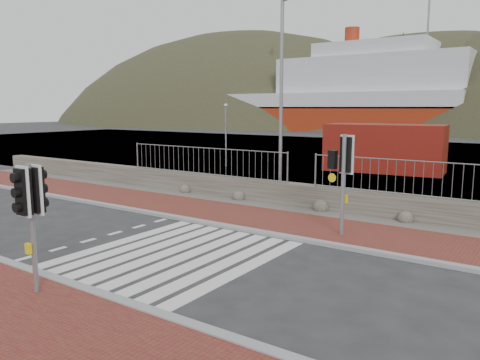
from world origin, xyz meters
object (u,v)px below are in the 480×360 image
Objects in this scene: traffic_signal_far at (342,163)px; streetlight at (283,89)px; ferry at (335,99)px; traffic_signal_near at (31,202)px; shipping_container at (384,148)px.

traffic_signal_far is 0.38× the size of streetlight.
traffic_signal_far is at bearing -66.64° from ferry.
streetlight is (-0.80, 11.72, 2.62)m from traffic_signal_near.
ferry is 18.22× the size of traffic_signal_near.
ferry reaches higher than shipping_container.
traffic_signal_far is 0.45× the size of shipping_container.
traffic_signal_near is 8.49m from traffic_signal_far.
traffic_signal_near is 0.34× the size of streetlight.
ferry reaches higher than traffic_signal_far.
shipping_container is at bearing 91.45° from traffic_signal_near.
shipping_container is (0.68, 11.40, -3.16)m from streetlight.
ferry is 54.21m from shipping_container.
traffic_signal_far is (3.45, 7.76, 0.26)m from traffic_signal_near.
ferry is at bearing 110.90° from shipping_container.
traffic_signal_near is at bearing -71.38° from ferry.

